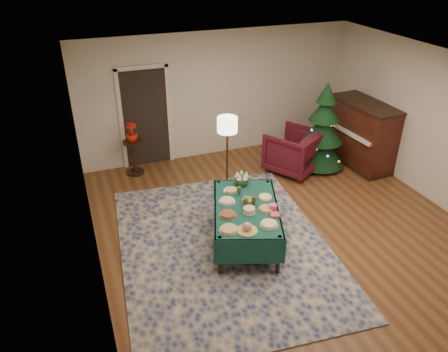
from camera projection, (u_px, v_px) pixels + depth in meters
name	position (u px, v px, depth m)	size (l,w,h in m)	color
room_shell	(298.00, 165.00, 6.49)	(7.00, 7.00, 7.00)	#593319
doorway	(145.00, 116.00, 8.98)	(1.08, 0.04, 2.16)	black
rug	(224.00, 246.00, 6.94)	(3.20, 4.20, 0.02)	navy
buffet_table	(246.00, 214.00, 6.81)	(1.52, 1.95, 0.67)	black
platter_0	(229.00, 229.00, 6.18)	(0.29, 0.29, 0.04)	silver
platter_1	(247.00, 228.00, 6.15)	(0.31, 0.31, 0.14)	silver
platter_2	(269.00, 224.00, 6.28)	(0.27, 0.27, 0.06)	silver
platter_3	(228.00, 214.00, 6.51)	(0.27, 0.27, 0.05)	silver
platter_4	(249.00, 211.00, 6.56)	(0.21, 0.21, 0.09)	silver
platter_5	(266.00, 209.00, 6.66)	(0.25, 0.25, 0.04)	silver
platter_6	(227.00, 201.00, 6.84)	(0.26, 0.26, 0.05)	silver
platter_7	(248.00, 201.00, 6.83)	(0.23, 0.23, 0.06)	silver
platter_8	(265.00, 197.00, 6.95)	(0.24, 0.24, 0.04)	silver
platter_9	(231.00, 190.00, 7.15)	(0.23, 0.23, 0.04)	silver
goblet_0	(239.00, 191.00, 6.99)	(0.07, 0.07, 0.16)	#2D471E
goblet_1	(254.00, 201.00, 6.74)	(0.07, 0.07, 0.16)	#2D471E
goblet_2	(246.00, 203.00, 6.69)	(0.07, 0.07, 0.16)	#2D471E
napkin_stack	(275.00, 215.00, 6.51)	(0.13, 0.13, 0.04)	#DE3D57
gift_box	(273.00, 207.00, 6.64)	(0.11, 0.11, 0.09)	#E84092
centerpiece	(242.00, 179.00, 7.27)	(0.24, 0.24, 0.28)	#1E4C1E
armchair	(293.00, 149.00, 8.97)	(0.95, 0.89, 0.98)	#490F19
floor_lamp	(227.00, 129.00, 7.85)	(0.37, 0.37, 1.52)	#A57F3F
side_table	(134.00, 158.00, 8.94)	(0.40, 0.40, 0.72)	black
potted_plant	(132.00, 136.00, 8.71)	(0.22, 0.40, 0.22)	red
christmas_tree	(323.00, 131.00, 8.96)	(1.29, 1.29, 1.85)	black
piano	(362.00, 134.00, 9.20)	(0.84, 1.62, 1.37)	black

